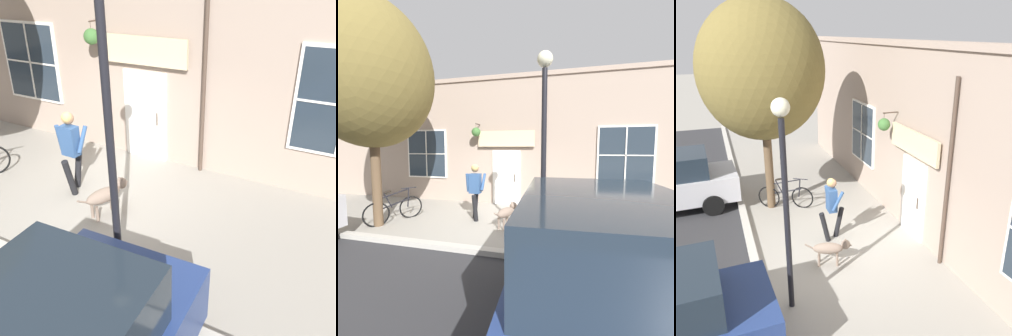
# 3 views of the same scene
# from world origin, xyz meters

# --- Properties ---
(ground_plane) EXTENTS (90.00, 90.00, 0.00)m
(ground_plane) POSITION_xyz_m (0.00, 0.00, 0.00)
(ground_plane) COLOR gray
(storefront_facade) EXTENTS (0.95, 18.00, 4.96)m
(storefront_facade) POSITION_xyz_m (-2.34, 0.01, 2.48)
(storefront_facade) COLOR gray
(storefront_facade) RESTS_ON ground_plane
(pedestrian_walking) EXTENTS (0.73, 0.55, 1.71)m
(pedestrian_walking) POSITION_xyz_m (-0.08, -0.35, 1.03)
(pedestrian_walking) COLOR black
(pedestrian_walking) RESTS_ON ground_plane
(dog_on_leash) EXTENTS (1.07, 0.50, 0.66)m
(dog_on_leash) POSITION_xyz_m (0.31, 0.74, 0.43)
(dog_on_leash) COLOR #7F6B5B
(dog_on_leash) RESTS_ON ground_plane
(street_tree_by_curb) EXTENTS (3.53, 3.17, 6.08)m
(street_tree_by_curb) POSITION_xyz_m (1.12, -2.78, 4.06)
(street_tree_by_curb) COLOR brown
(street_tree_by_curb) RESTS_ON ground_plane
(leaning_bicycle) EXTENTS (1.57, 0.82, 1.00)m
(leaning_bicycle) POSITION_xyz_m (0.69, -2.62, 0.38)
(leaning_bicycle) COLOR black
(leaning_bicycle) RESTS_ON ground_plane
(street_lamp) EXTENTS (0.32, 0.32, 4.15)m
(street_lamp) POSITION_xyz_m (1.49, 1.83, 2.77)
(street_lamp) COLOR black
(street_lamp) RESTS_ON ground_plane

